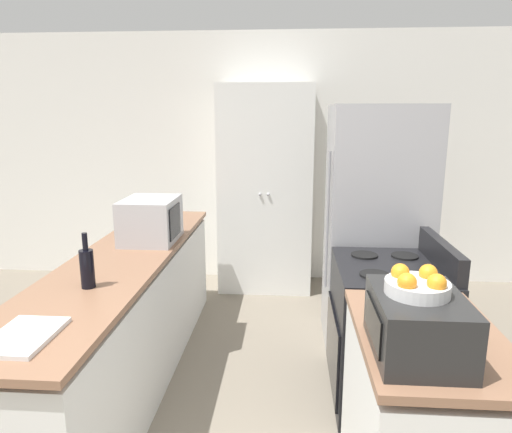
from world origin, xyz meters
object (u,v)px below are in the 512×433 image
Objects in this scene: refrigerator at (376,228)px; fruit_bowl at (417,284)px; pantry_cabinet at (266,190)px; stove at (386,331)px; microwave at (151,220)px; wine_bottle at (87,267)px; toaster_oven at (417,325)px.

fruit_bowl is at bearing -95.80° from refrigerator.
stove is at bearing -65.38° from pantry_cabinet.
fruit_bowl is at bearing -76.07° from pantry_cabinet.
refrigerator reaches higher than stove.
pantry_cabinet is 3.00m from fruit_bowl.
pantry_cabinet is 4.51× the size of microwave.
pantry_cabinet is 6.91× the size of wine_bottle.
fruit_bowl reaches higher than stove.
refrigerator is 1.69m from microwave.
refrigerator is 6.19× the size of wine_bottle.
fruit_bowl reaches higher than toaster_oven.
microwave is 2.08m from fruit_bowl.
toaster_oven is (1.48, -1.48, -0.04)m from microwave.
stove is at bearing 15.86° from wine_bottle.
pantry_cabinet reaches higher than refrigerator.
stove is at bearing 82.93° from toaster_oven.
wine_bottle is 0.68× the size of toaster_oven.
wine_bottle is (-0.82, -2.35, -0.04)m from pantry_cabinet.
stove is 2.28× the size of microwave.
pantry_cabinet is 8.63× the size of fruit_bowl.
microwave is 1.04× the size of toaster_oven.
refrigerator is at bearing 84.20° from fruit_bowl.
pantry_cabinet is at bearing 103.93° from fruit_bowl.
wine_bottle is at bearing 160.06° from fruit_bowl.
microwave reaches higher than stove.
pantry_cabinet reaches higher than wine_bottle.
microwave is at bearing 134.93° from toaster_oven.
pantry_cabinet reaches higher than toaster_oven.
refrigerator is at bearing 11.32° from microwave.
wine_bottle is at bearing -164.14° from stove.
toaster_oven is at bearing -75.98° from pantry_cabinet.
wine_bottle is 1.25× the size of fruit_bowl.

